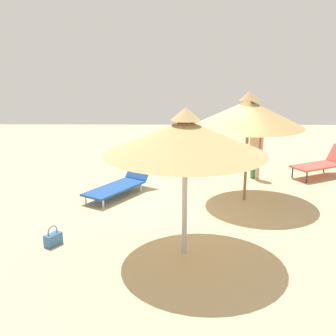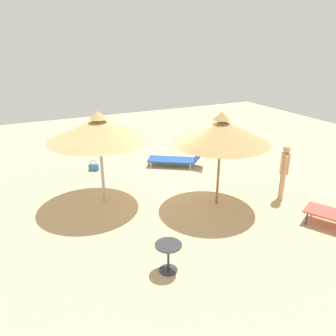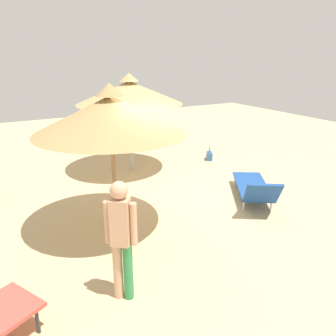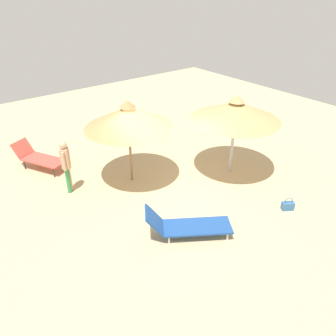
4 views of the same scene
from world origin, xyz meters
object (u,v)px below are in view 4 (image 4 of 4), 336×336
at_px(person_standing_near_left, 66,164).
at_px(side_table_round, 157,129).
at_px(lounge_chair_near_right, 38,157).
at_px(lounge_chair_far_right, 186,225).
at_px(parasol_umbrella_front, 236,111).
at_px(handbag, 288,206).
at_px(parasol_umbrella_back, 128,117).

distance_m(person_standing_near_left, side_table_round, 4.79).
bearing_deg(person_standing_near_left, side_table_round, 18.48).
xyz_separation_m(lounge_chair_near_right, lounge_chair_far_right, (1.73, -5.87, -0.10)).
relative_size(lounge_chair_near_right, person_standing_near_left, 1.15).
bearing_deg(parasol_umbrella_front, lounge_chair_far_right, -155.07).
xyz_separation_m(parasol_umbrella_front, handbag, (-0.30, -2.54, -2.08)).
bearing_deg(handbag, parasol_umbrella_front, 83.34).
bearing_deg(lounge_chair_far_right, parasol_umbrella_back, 83.06).
bearing_deg(parasol_umbrella_front, side_table_round, 95.25).
bearing_deg(lounge_chair_far_right, lounge_chair_near_right, 106.46).
distance_m(parasol_umbrella_back, side_table_round, 3.81).
distance_m(lounge_chair_near_right, handbag, 8.36).
height_order(parasol_umbrella_front, person_standing_near_left, parasol_umbrella_front).
distance_m(handbag, side_table_round, 6.30).
height_order(person_standing_near_left, side_table_round, person_standing_near_left).
height_order(lounge_chair_far_right, handbag, lounge_chair_far_right).
bearing_deg(side_table_round, handbag, -89.56).
bearing_deg(parasol_umbrella_back, lounge_chair_near_right, 128.23).
xyz_separation_m(lounge_chair_near_right, handbag, (4.79, -6.85, -0.29)).
distance_m(parasol_umbrella_back, lounge_chair_far_right, 3.71).
bearing_deg(side_table_round, lounge_chair_near_right, 173.27).
bearing_deg(side_table_round, parasol_umbrella_back, -140.86).
bearing_deg(side_table_round, person_standing_near_left, -161.52).
distance_m(person_standing_near_left, handbag, 6.66).
height_order(lounge_chair_near_right, lounge_chair_far_right, lounge_chair_near_right).
bearing_deg(person_standing_near_left, lounge_chair_far_right, -68.41).
bearing_deg(parasol_umbrella_back, person_standing_near_left, 161.73).
distance_m(parasol_umbrella_back, parasol_umbrella_front, 3.38).
xyz_separation_m(lounge_chair_near_right, person_standing_near_left, (0.23, -2.07, 0.55)).
relative_size(parasol_umbrella_back, lounge_chair_far_right, 1.23).
relative_size(parasol_umbrella_back, person_standing_near_left, 1.59).
xyz_separation_m(handbag, side_table_round, (-0.05, 6.29, 0.31)).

